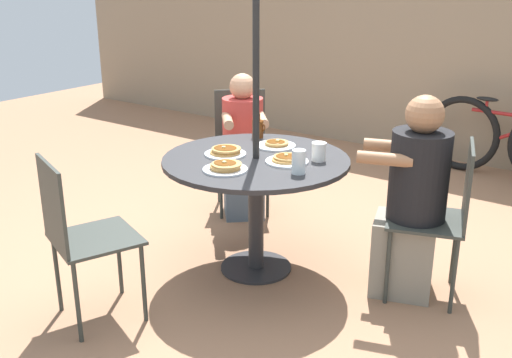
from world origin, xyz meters
TOP-DOWN VIEW (x-y plane):
  - ground_plane at (0.00, 0.00)m, footprint 12.00×12.00m
  - back_fence at (0.00, 3.06)m, footprint 10.00×0.06m
  - patio_table at (0.00, 0.00)m, footprint 1.13×1.13m
  - umbrella_pole at (0.00, 0.00)m, footprint 0.04×0.04m
  - patio_chair_north at (1.05, 0.34)m, footprint 0.53×0.53m
  - diner_north at (0.88, 0.29)m, footprint 0.53×0.45m
  - patio_chair_east at (-0.74, 0.82)m, footprint 0.59×0.59m
  - diner_east at (-0.62, 0.69)m, footprint 0.53×0.54m
  - patio_chair_south at (-0.40, -1.03)m, footprint 0.54×0.54m
  - pancake_plate_a at (0.20, 0.03)m, footprint 0.25×0.25m
  - pancake_plate_b at (-0.19, -0.06)m, footprint 0.25×0.25m
  - pancake_plate_c at (-0.04, 0.27)m, footprint 0.25×0.25m
  - pancake_plate_d at (0.01, -0.30)m, footprint 0.25×0.25m
  - syrup_bottle at (-0.26, 0.38)m, footprint 0.10×0.08m
  - coffee_cup at (0.34, 0.17)m, footprint 0.09×0.09m
  - drinking_glass_a at (0.36, -0.10)m, footprint 0.08×0.08m
  - bicycle at (0.78, 2.74)m, footprint 1.49×0.44m

SIDE VIEW (x-z plane):
  - ground_plane at x=0.00m, z-range 0.00..0.00m
  - bicycle at x=0.78m, z-range 0.00..0.73m
  - diner_east at x=-0.62m, z-range -0.04..1.05m
  - patio_chair_north at x=1.05m, z-range 0.07..1.00m
  - patio_chair_east at x=-0.74m, z-range 0.07..1.00m
  - patio_chair_south at x=-0.40m, z-range 0.07..1.00m
  - diner_north at x=0.88m, z-range -0.04..1.14m
  - patio_table at x=0.00m, z-range 0.26..1.00m
  - pancake_plate_c at x=-0.04m, z-range 0.73..0.78m
  - pancake_plate_a at x=0.20m, z-range 0.73..0.78m
  - pancake_plate_b at x=-0.19m, z-range 0.73..0.79m
  - pancake_plate_d at x=0.01m, z-range 0.73..0.79m
  - coffee_cup at x=0.34m, z-range 0.74..0.85m
  - syrup_bottle at x=-0.26m, z-range 0.72..0.89m
  - drinking_glass_a at x=0.36m, z-range 0.74..0.88m
  - back_fence at x=0.00m, z-range 0.00..1.84m
  - umbrella_pole at x=0.00m, z-range 0.00..2.26m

